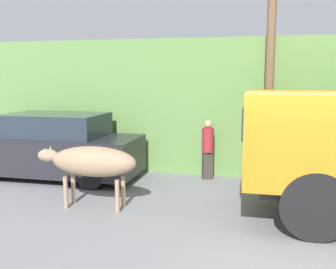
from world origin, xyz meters
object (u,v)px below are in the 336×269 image
Objects in this scene: brown_cow at (92,162)px; parked_suv at (53,147)px; utility_pole at (270,53)px; pedestrian_on_hill at (208,147)px.

brown_cow is 0.46× the size of parked_suv.
parked_suv is 0.74× the size of utility_pole.
pedestrian_on_hill is (2.00, 2.82, -0.10)m from brown_cow.
utility_pole reaches higher than pedestrian_on_hill.
parked_suv reaches higher than brown_cow.
utility_pole reaches higher than parked_suv.
parked_suv is 2.97× the size of pedestrian_on_hill.
utility_pole is (3.49, 2.91, 2.29)m from brown_cow.
utility_pole is at bearing 52.28° from brown_cow.
parked_suv is 4.08m from pedestrian_on_hill.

